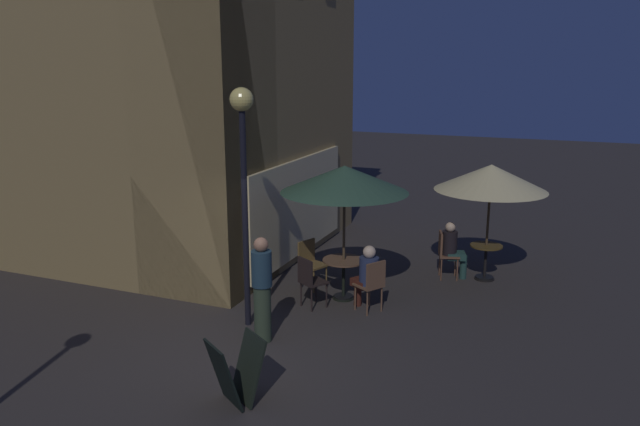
{
  "coord_description": "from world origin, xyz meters",
  "views": [
    {
      "loc": [
        -7.43,
        -4.31,
        4.32
      ],
      "look_at": [
        1.79,
        -0.56,
        1.88
      ],
      "focal_mm": 34.71,
      "sensor_mm": 36.0,
      "label": 1
    }
  ],
  "objects_px": {
    "street_lamp_near_corner": "(243,151)",
    "patio_umbrella_0": "(491,178)",
    "cafe_table_0": "(486,256)",
    "cafe_chair_1": "(372,281)",
    "cafe_chair_0": "(445,251)",
    "patron_seated_0": "(453,247)",
    "patron_standing_2": "(262,289)",
    "cafe_chair_3": "(309,278)",
    "patio_umbrella_1": "(344,179)",
    "cafe_chair_2": "(310,260)",
    "cafe_table_1": "(344,269)",
    "menu_sandwich_board": "(236,371)",
    "patron_seated_1": "(367,273)"
  },
  "relations": [
    {
      "from": "patio_umbrella_0",
      "to": "cafe_chair_1",
      "type": "bearing_deg",
      "value": 147.23
    },
    {
      "from": "cafe_table_1",
      "to": "patron_seated_1",
      "type": "bearing_deg",
      "value": -122.03
    },
    {
      "from": "cafe_chair_1",
      "to": "cafe_chair_3",
      "type": "height_order",
      "value": "cafe_chair_1"
    },
    {
      "from": "cafe_table_1",
      "to": "patron_seated_1",
      "type": "xyz_separation_m",
      "value": [
        -0.35,
        -0.56,
        0.11
      ]
    },
    {
      "from": "menu_sandwich_board",
      "to": "patron_seated_0",
      "type": "relative_size",
      "value": 0.74
    },
    {
      "from": "street_lamp_near_corner",
      "to": "cafe_chair_0",
      "type": "xyz_separation_m",
      "value": [
        3.55,
        -2.61,
        -2.37
      ]
    },
    {
      "from": "cafe_chair_0",
      "to": "patron_seated_1",
      "type": "height_order",
      "value": "patron_seated_1"
    },
    {
      "from": "menu_sandwich_board",
      "to": "cafe_chair_3",
      "type": "distance_m",
      "value": 3.32
    },
    {
      "from": "street_lamp_near_corner",
      "to": "cafe_table_0",
      "type": "bearing_deg",
      "value": -41.85
    },
    {
      "from": "street_lamp_near_corner",
      "to": "cafe_table_0",
      "type": "distance_m",
      "value": 5.66
    },
    {
      "from": "patio_umbrella_0",
      "to": "patron_seated_1",
      "type": "xyz_separation_m",
      "value": [
        -2.43,
        1.74,
        -1.41
      ]
    },
    {
      "from": "patio_umbrella_1",
      "to": "patron_seated_1",
      "type": "height_order",
      "value": "patio_umbrella_1"
    },
    {
      "from": "patron_seated_1",
      "to": "patron_standing_2",
      "type": "distance_m",
      "value": 2.15
    },
    {
      "from": "cafe_chair_2",
      "to": "patron_seated_0",
      "type": "bearing_deg",
      "value": 53.87
    },
    {
      "from": "cafe_table_0",
      "to": "cafe_table_1",
      "type": "height_order",
      "value": "cafe_table_1"
    },
    {
      "from": "menu_sandwich_board",
      "to": "patio_umbrella_1",
      "type": "height_order",
      "value": "patio_umbrella_1"
    },
    {
      "from": "cafe_chair_1",
      "to": "patron_standing_2",
      "type": "xyz_separation_m",
      "value": [
        -1.75,
        1.26,
        0.29
      ]
    },
    {
      "from": "menu_sandwich_board",
      "to": "cafe_chair_3",
      "type": "xyz_separation_m",
      "value": [
        3.3,
        0.38,
        0.12
      ]
    },
    {
      "from": "cafe_chair_0",
      "to": "patron_standing_2",
      "type": "relative_size",
      "value": 0.57
    },
    {
      "from": "cafe_chair_1",
      "to": "cafe_chair_3",
      "type": "xyz_separation_m",
      "value": [
        -0.23,
        1.1,
        -0.01
      ]
    },
    {
      "from": "street_lamp_near_corner",
      "to": "cafe_chair_1",
      "type": "distance_m",
      "value": 3.24
    },
    {
      "from": "menu_sandwich_board",
      "to": "cafe_chair_0",
      "type": "xyz_separation_m",
      "value": [
        5.79,
        -1.55,
        0.14
      ]
    },
    {
      "from": "cafe_table_1",
      "to": "patron_standing_2",
      "type": "xyz_separation_m",
      "value": [
        -2.18,
        0.57,
        0.29
      ]
    },
    {
      "from": "cafe_table_0",
      "to": "patron_standing_2",
      "type": "xyz_separation_m",
      "value": [
        -4.26,
        2.87,
        0.38
      ]
    },
    {
      "from": "cafe_chair_3",
      "to": "patron_seated_0",
      "type": "xyz_separation_m",
      "value": [
        2.54,
        -2.07,
        0.1
      ]
    },
    {
      "from": "street_lamp_near_corner",
      "to": "patio_umbrella_0",
      "type": "distance_m",
      "value": 5.16
    },
    {
      "from": "cafe_chair_2",
      "to": "patron_seated_1",
      "type": "height_order",
      "value": "patron_seated_1"
    },
    {
      "from": "patio_umbrella_1",
      "to": "patron_standing_2",
      "type": "relative_size",
      "value": 1.48
    },
    {
      "from": "cafe_table_0",
      "to": "patio_umbrella_0",
      "type": "bearing_deg",
      "value": -26.57
    },
    {
      "from": "cafe_table_1",
      "to": "patio_umbrella_0",
      "type": "xyz_separation_m",
      "value": [
        2.08,
        -2.31,
        1.53
      ]
    },
    {
      "from": "patio_umbrella_0",
      "to": "cafe_table_1",
      "type": "bearing_deg",
      "value": 132.06
    },
    {
      "from": "cafe_chair_3",
      "to": "menu_sandwich_board",
      "type": "bearing_deg",
      "value": -141.87
    },
    {
      "from": "cafe_table_1",
      "to": "cafe_chair_0",
      "type": "bearing_deg",
      "value": -39.6
    },
    {
      "from": "menu_sandwich_board",
      "to": "cafe_chair_0",
      "type": "height_order",
      "value": "cafe_chair_0"
    },
    {
      "from": "street_lamp_near_corner",
      "to": "cafe_table_0",
      "type": "relative_size",
      "value": 5.43
    },
    {
      "from": "street_lamp_near_corner",
      "to": "patio_umbrella_0",
      "type": "bearing_deg",
      "value": -41.85
    },
    {
      "from": "cafe_chair_3",
      "to": "patron_seated_0",
      "type": "distance_m",
      "value": 3.28
    },
    {
      "from": "cafe_table_0",
      "to": "street_lamp_near_corner",
      "type": "bearing_deg",
      "value": 138.15
    },
    {
      "from": "cafe_table_1",
      "to": "patron_standing_2",
      "type": "relative_size",
      "value": 0.46
    },
    {
      "from": "menu_sandwich_board",
      "to": "patron_standing_2",
      "type": "relative_size",
      "value": 0.51
    },
    {
      "from": "cafe_chair_0",
      "to": "patron_seated_0",
      "type": "height_order",
      "value": "patron_seated_0"
    },
    {
      "from": "cafe_chair_0",
      "to": "patron_seated_0",
      "type": "xyz_separation_m",
      "value": [
        0.05,
        -0.15,
        0.08
      ]
    },
    {
      "from": "cafe_chair_1",
      "to": "cafe_table_1",
      "type": "bearing_deg",
      "value": 0.0
    },
    {
      "from": "patio_umbrella_1",
      "to": "cafe_chair_1",
      "type": "relative_size",
      "value": 2.64
    },
    {
      "from": "patio_umbrella_1",
      "to": "cafe_chair_0",
      "type": "xyz_separation_m",
      "value": [
        1.83,
        -1.52,
        -1.68
      ]
    },
    {
      "from": "patron_standing_2",
      "to": "cafe_chair_3",
      "type": "bearing_deg",
      "value": 154.45
    },
    {
      "from": "cafe_table_0",
      "to": "cafe_chair_1",
      "type": "xyz_separation_m",
      "value": [
        -2.51,
        1.62,
        0.08
      ]
    },
    {
      "from": "street_lamp_near_corner",
      "to": "cafe_chair_2",
      "type": "relative_size",
      "value": 4.2
    },
    {
      "from": "cafe_chair_1",
      "to": "cafe_chair_2",
      "type": "bearing_deg",
      "value": 5.33
    },
    {
      "from": "menu_sandwich_board",
      "to": "cafe_chair_0",
      "type": "relative_size",
      "value": 0.9
    }
  ]
}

